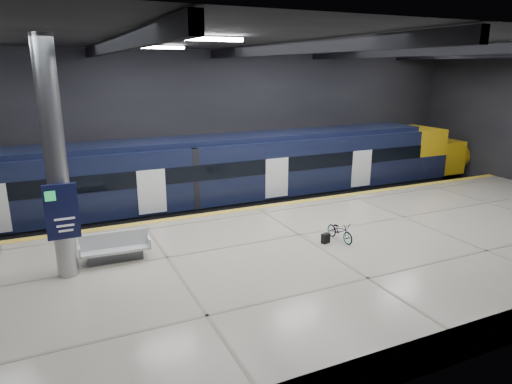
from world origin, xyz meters
TOP-DOWN VIEW (x-y plane):
  - ground at (0.00, 0.00)m, footprint 30.00×30.00m
  - room_shell at (-0.00, 0.00)m, footprint 30.10×16.10m
  - platform at (0.00, -2.50)m, footprint 30.00×11.00m
  - safety_strip at (0.00, 2.75)m, footprint 30.00×0.40m
  - rails at (0.00, 5.50)m, footprint 30.00×1.52m
  - train at (0.47, 5.50)m, footprint 29.40×2.84m
  - bench at (-6.56, -0.50)m, footprint 2.23×1.02m
  - bicycle at (1.02, -2.11)m, footprint 0.57×1.40m
  - pannier_bag at (0.42, -2.11)m, footprint 0.34×0.26m
  - info_column at (-8.00, -1.03)m, footprint 0.90×0.78m

SIDE VIEW (x-z plane):
  - ground at x=0.00m, z-range 0.00..0.00m
  - rails at x=0.00m, z-range 0.00..0.16m
  - platform at x=0.00m, z-range 0.00..1.10m
  - safety_strip at x=0.00m, z-range 1.10..1.11m
  - pannier_bag at x=0.42m, z-range 1.10..1.45m
  - bench at x=-6.56m, z-range 0.96..1.92m
  - bicycle at x=1.02m, z-range 1.10..1.82m
  - train at x=0.47m, z-range 0.16..3.95m
  - info_column at x=-8.00m, z-range 1.01..7.91m
  - room_shell at x=0.00m, z-range 1.69..9.74m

